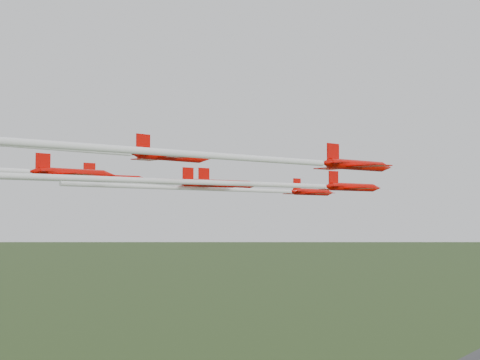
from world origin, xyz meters
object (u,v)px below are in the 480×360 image
Objects in this scene: jet_row2_right at (280,185)px; jet_row3_left at (43,176)px; jet_row4_right at (19,144)px; jet_lead at (262,190)px; jet_row3_right at (256,158)px; jet_row3_mid at (83,179)px; jet_row2_left at (133,181)px.

jet_row2_right is 0.97× the size of jet_row3_left.
jet_lead is at bearing 103.67° from jet_row4_right.
jet_row3_right is (44.74, -10.12, -0.28)m from jet_row3_left.
jet_row3_left is at bearing 147.99° from jet_row4_right.
jet_row2_right is 15.81m from jet_row3_right.
jet_row3_left is 23.55m from jet_row3_mid.
jet_row3_left is (-11.35, -6.78, 0.75)m from jet_row2_left.
jet_row3_mid is at bearing -166.21° from jet_row3_right.
jet_row4_right is (9.28, -14.74, 2.14)m from jet_row3_mid.
jet_row4_right is at bearing -43.32° from jet_row3_mid.
jet_row3_left is at bearing -179.47° from jet_row3_right.
jet_row2_left is (-14.39, -11.24, 1.31)m from jet_lead.
jet_lead is 43.42m from jet_row4_right.
jet_row3_mid is at bearing 129.69° from jet_row4_right.
jet_row2_left is 19.71m from jet_row3_mid.
jet_lead is 0.77× the size of jet_row2_left.
jet_row3_mid is (-16.89, -14.40, 0.57)m from jet_row2_right.
jet_row2_right is at bearing 9.38° from jet_row2_left.
jet_row2_right is 0.88× the size of jet_row3_right.
jet_row3_left is (-25.74, -18.01, 2.06)m from jet_lead.
jet_row3_mid is (21.11, -10.33, -1.48)m from jet_row3_left.
jet_row3_left is 0.81× the size of jet_row3_mid.
jet_row2_right is (12.26, -13.94, 0.02)m from jet_lead.
jet_row4_right is at bearing -120.56° from jet_row3_right.
jet_lead is at bearing 146.30° from jet_row2_right.
jet_row3_right is 20.75m from jet_row4_right.
jet_row3_right is at bearing -48.50° from jet_lead.
jet_row3_mid is 0.99× the size of jet_row4_right.
jet_row3_right is (19.00, -28.13, 1.78)m from jet_lead.
jet_lead is 0.78× the size of jet_row4_right.
jet_row2_right is at bearing 54.96° from jet_row3_mid.
jet_row3_mid is at bearing -124.58° from jet_row2_right.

